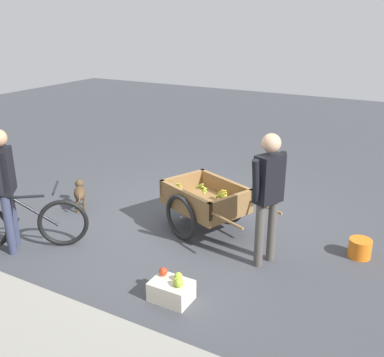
{
  "coord_description": "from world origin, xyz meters",
  "views": [
    {
      "loc": [
        -2.95,
        5.09,
        2.9
      ],
      "look_at": [
        -0.14,
        -0.01,
        0.75
      ],
      "focal_mm": 41.43,
      "sensor_mm": 36.0,
      "label": 1
    }
  ],
  "objects": [
    {
      "name": "cyclist_person",
      "position": [
        1.6,
        1.7,
        0.97
      ],
      "size": [
        0.37,
        0.45,
        1.62
      ],
      "color": "#333851",
      "rests_on": "ground"
    },
    {
      "name": "vendor_person",
      "position": [
        -1.41,
        0.43,
        1.0
      ],
      "size": [
        0.32,
        0.54,
        1.66
      ],
      "color": "#4C4742",
      "rests_on": "ground"
    },
    {
      "name": "apple_crate",
      "position": [
        -0.8,
        1.65,
        0.12
      ],
      "size": [
        0.44,
        0.32,
        0.32
      ],
      "color": "beige",
      "rests_on": "ground"
    },
    {
      "name": "dog",
      "position": [
        1.74,
        0.26,
        0.27
      ],
      "size": [
        0.48,
        0.53,
        0.4
      ],
      "color": "#4C3823",
      "rests_on": "ground"
    },
    {
      "name": "ground_plane",
      "position": [
        0.0,
        0.0,
        0.0
      ],
      "size": [
        24.0,
        24.0,
        0.0
      ],
      "primitive_type": "plane",
      "color": "#3D3F44"
    },
    {
      "name": "fruit_cart",
      "position": [
        -0.35,
        -0.01,
        0.44
      ],
      "size": [
        1.82,
        1.34,
        0.74
      ],
      "color": "olive",
      "rests_on": "ground"
    },
    {
      "name": "plastic_bucket",
      "position": [
        -2.42,
        -0.29,
        0.12
      ],
      "size": [
        0.28,
        0.28,
        0.24
      ],
      "primitive_type": "cylinder",
      "color": "orange",
      "rests_on": "ground"
    },
    {
      "name": "bicycle",
      "position": [
        1.48,
        1.6,
        0.35
      ],
      "size": [
        1.35,
        1.06,
        0.85
      ],
      "color": "black",
      "rests_on": "ground"
    }
  ]
}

